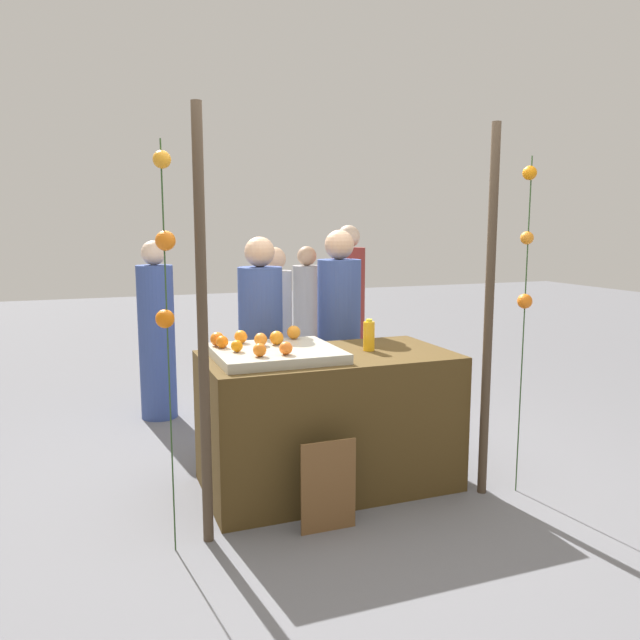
% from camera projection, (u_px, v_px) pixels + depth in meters
% --- Properties ---
extents(ground_plane, '(24.00, 24.00, 0.00)m').
position_uv_depth(ground_plane, '(328.00, 484.00, 4.12)').
color(ground_plane, slate).
extents(stall_counter, '(1.60, 0.85, 0.88)m').
position_uv_depth(stall_counter, '(328.00, 420.00, 4.06)').
color(stall_counter, '#4C3819').
rests_on(stall_counter, ground_plane).
extents(orange_tray, '(0.76, 0.68, 0.06)m').
position_uv_depth(orange_tray, '(276.00, 353.00, 3.86)').
color(orange_tray, '#B2AD99').
rests_on(orange_tray, stall_counter).
extents(orange_0, '(0.09, 0.09, 0.09)m').
position_uv_depth(orange_0, '(294.00, 332.00, 4.18)').
color(orange_0, orange).
rests_on(orange_0, orange_tray).
extents(orange_1, '(0.07, 0.07, 0.07)m').
position_uv_depth(orange_1, '(237.00, 346.00, 3.75)').
color(orange_1, orange).
rests_on(orange_1, orange_tray).
extents(orange_2, '(0.09, 0.09, 0.09)m').
position_uv_depth(orange_2, '(277.00, 338.00, 3.98)').
color(orange_2, orange).
rests_on(orange_2, orange_tray).
extents(orange_3, '(0.09, 0.09, 0.09)m').
position_uv_depth(orange_3, '(217.00, 339.00, 3.94)').
color(orange_3, orange).
rests_on(orange_3, orange_tray).
extents(orange_4, '(0.08, 0.08, 0.08)m').
position_uv_depth(orange_4, '(241.00, 337.00, 4.04)').
color(orange_4, orange).
rests_on(orange_4, orange_tray).
extents(orange_5, '(0.08, 0.08, 0.08)m').
position_uv_depth(orange_5, '(261.00, 339.00, 3.95)').
color(orange_5, orange).
rests_on(orange_5, orange_tray).
extents(orange_6, '(0.08, 0.08, 0.08)m').
position_uv_depth(orange_6, '(222.00, 342.00, 3.87)').
color(orange_6, orange).
rests_on(orange_6, orange_tray).
extents(orange_7, '(0.08, 0.08, 0.08)m').
position_uv_depth(orange_7, '(286.00, 348.00, 3.67)').
color(orange_7, orange).
rests_on(orange_7, orange_tray).
extents(orange_8, '(0.08, 0.08, 0.08)m').
position_uv_depth(orange_8, '(260.00, 350.00, 3.62)').
color(orange_8, orange).
rests_on(orange_8, orange_tray).
extents(juice_bottle, '(0.08, 0.08, 0.21)m').
position_uv_depth(juice_bottle, '(369.00, 336.00, 4.09)').
color(juice_bottle, '#F6AB19').
rests_on(juice_bottle, stall_counter).
extents(chalkboard_sign, '(0.32, 0.03, 0.54)m').
position_uv_depth(chalkboard_sign, '(328.00, 487.00, 3.46)').
color(chalkboard_sign, brown).
rests_on(chalkboard_sign, ground_plane).
extents(vendor_left, '(0.32, 0.32, 1.62)m').
position_uv_depth(vendor_left, '(261.00, 355.00, 4.59)').
color(vendor_left, '#384C8C').
rests_on(vendor_left, ground_plane).
extents(vendor_right, '(0.33, 0.33, 1.67)m').
position_uv_depth(vendor_right, '(339.00, 345.00, 4.84)').
color(vendor_right, '#384C8C').
rests_on(vendor_right, ground_plane).
extents(crowd_person_0, '(0.30, 0.30, 1.52)m').
position_uv_depth(crowd_person_0, '(275.00, 340.00, 5.44)').
color(crowd_person_0, '#99999E').
rests_on(crowd_person_0, ground_plane).
extents(crowd_person_1, '(0.32, 0.32, 1.57)m').
position_uv_depth(crowd_person_1, '(157.00, 337.00, 5.47)').
color(crowd_person_1, '#384C8C').
rests_on(crowd_person_1, ground_plane).
extents(crowd_person_2, '(0.34, 0.34, 1.71)m').
position_uv_depth(crowd_person_2, '(348.00, 313.00, 6.48)').
color(crowd_person_2, maroon).
rests_on(crowd_person_2, ground_plane).
extents(crowd_person_3, '(0.30, 0.30, 1.49)m').
position_uv_depth(crowd_person_3, '(307.00, 322.00, 6.53)').
color(crowd_person_3, '#99999E').
rests_on(crowd_person_3, ground_plane).
extents(canopy_post_left, '(0.06, 0.06, 2.31)m').
position_uv_depth(canopy_post_left, '(203.00, 332.00, 3.21)').
color(canopy_post_left, '#473828').
rests_on(canopy_post_left, ground_plane).
extents(canopy_post_right, '(0.06, 0.06, 2.31)m').
position_uv_depth(canopy_post_right, '(489.00, 315.00, 3.83)').
color(canopy_post_right, '#473828').
rests_on(canopy_post_right, ground_plane).
extents(garland_strand_left, '(0.11, 0.11, 2.11)m').
position_uv_depth(garland_strand_left, '(165.00, 252.00, 3.05)').
color(garland_strand_left, '#2D4C23').
rests_on(garland_strand_left, ground_plane).
extents(garland_strand_right, '(0.09, 0.11, 2.11)m').
position_uv_depth(garland_strand_right, '(527.00, 248.00, 3.79)').
color(garland_strand_right, '#2D4C23').
rests_on(garland_strand_right, ground_plane).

